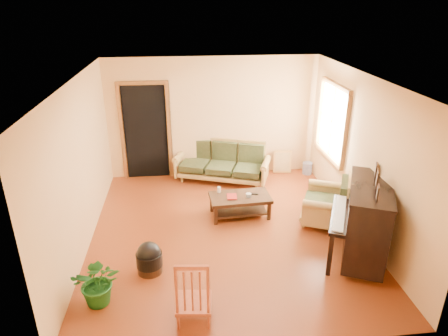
{
  "coord_description": "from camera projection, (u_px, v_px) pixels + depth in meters",
  "views": [
    {
      "loc": [
        -0.68,
        -5.82,
        3.7
      ],
      "look_at": [
        -0.01,
        0.2,
        1.1
      ],
      "focal_mm": 32.0,
      "sensor_mm": 36.0,
      "label": 1
    }
  ],
  "objects": [
    {
      "name": "floor",
      "position": [
        226.0,
        231.0,
        6.84
      ],
      "size": [
        5.0,
        5.0,
        0.0
      ],
      "primitive_type": "plane",
      "color": "#5A210B",
      "rests_on": "ground"
    },
    {
      "name": "doorway",
      "position": [
        146.0,
        133.0,
        8.56
      ],
      "size": [
        1.08,
        0.16,
        2.05
      ],
      "primitive_type": "cube",
      "color": "black",
      "rests_on": "floor"
    },
    {
      "name": "window",
      "position": [
        333.0,
        121.0,
        7.66
      ],
      "size": [
        0.12,
        1.36,
        1.46
      ],
      "primitive_type": "cube",
      "color": "white",
      "rests_on": "right_wall"
    },
    {
      "name": "sofa",
      "position": [
        222.0,
        162.0,
        8.59
      ],
      "size": [
        2.14,
        1.46,
        0.85
      ],
      "primitive_type": "cube",
      "rotation": [
        0.0,
        0.0,
        -0.35
      ],
      "color": "#AA823E",
      "rests_on": "floor"
    },
    {
      "name": "coffee_table",
      "position": [
        240.0,
        206.0,
        7.27
      ],
      "size": [
        1.12,
        0.66,
        0.4
      ],
      "primitive_type": "cube",
      "rotation": [
        0.0,
        0.0,
        0.06
      ],
      "color": "black",
      "rests_on": "floor"
    },
    {
      "name": "armchair",
      "position": [
        325.0,
        199.0,
        6.96
      ],
      "size": [
        1.15,
        1.18,
        0.9
      ],
      "primitive_type": "cube",
      "rotation": [
        0.0,
        0.0,
        -0.42
      ],
      "color": "#AA823E",
      "rests_on": "floor"
    },
    {
      "name": "piano",
      "position": [
        366.0,
        223.0,
        5.93
      ],
      "size": [
        1.31,
        1.59,
        1.22
      ],
      "primitive_type": "cube",
      "rotation": [
        0.0,
        0.0,
        -0.43
      ],
      "color": "black",
      "rests_on": "floor"
    },
    {
      "name": "footstool",
      "position": [
        149.0,
        261.0,
        5.77
      ],
      "size": [
        0.46,
        0.46,
        0.36
      ],
      "primitive_type": "cylinder",
      "rotation": [
        0.0,
        0.0,
        0.25
      ],
      "color": "black",
      "rests_on": "floor"
    },
    {
      "name": "red_chair",
      "position": [
        193.0,
        288.0,
        4.83
      ],
      "size": [
        0.47,
        0.51,
        0.92
      ],
      "primitive_type": "cube",
      "rotation": [
        0.0,
        0.0,
        -0.1
      ],
      "color": "#8F381A",
      "rests_on": "floor"
    },
    {
      "name": "leaning_frame",
      "position": [
        282.0,
        162.0,
        9.03
      ],
      "size": [
        0.42,
        0.13,
        0.55
      ],
      "primitive_type": "cube",
      "rotation": [
        0.0,
        0.0,
        -0.1
      ],
      "color": "gold",
      "rests_on": "floor"
    },
    {
      "name": "ceramic_crock",
      "position": [
        307.0,
        168.0,
        9.03
      ],
      "size": [
        0.24,
        0.24,
        0.27
      ],
      "primitive_type": "cylinder",
      "rotation": [
        0.0,
        0.0,
        -0.1
      ],
      "color": "#364DA4",
      "rests_on": "floor"
    },
    {
      "name": "potted_plant",
      "position": [
        99.0,
        282.0,
        5.12
      ],
      "size": [
        0.61,
        0.53,
        0.67
      ],
      "primitive_type": "imported",
      "rotation": [
        0.0,
        0.0,
        -0.0
      ],
      "color": "#175218",
      "rests_on": "floor"
    },
    {
      "name": "book",
      "position": [
        227.0,
        197.0,
        7.14
      ],
      "size": [
        0.19,
        0.25,
        0.02
      ],
      "primitive_type": "imported",
      "rotation": [
        0.0,
        0.0,
        -0.07
      ],
      "color": "maroon",
      "rests_on": "coffee_table"
    },
    {
      "name": "candle",
      "position": [
        219.0,
        190.0,
        7.31
      ],
      "size": [
        0.08,
        0.08,
        0.11
      ],
      "primitive_type": "cylinder",
      "rotation": [
        0.0,
        0.0,
        0.29
      ],
      "color": "white",
      "rests_on": "coffee_table"
    },
    {
      "name": "glass_jar",
      "position": [
        249.0,
        195.0,
        7.16
      ],
      "size": [
        0.12,
        0.12,
        0.07
      ],
      "primitive_type": "cylinder",
      "rotation": [
        0.0,
        0.0,
        -0.25
      ],
      "color": "silver",
      "rests_on": "coffee_table"
    },
    {
      "name": "remote",
      "position": [
        254.0,
        194.0,
        7.26
      ],
      "size": [
        0.17,
        0.1,
        0.02
      ],
      "primitive_type": "cube",
      "rotation": [
        0.0,
        0.0,
        -0.35
      ],
      "color": "black",
      "rests_on": "coffee_table"
    }
  ]
}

